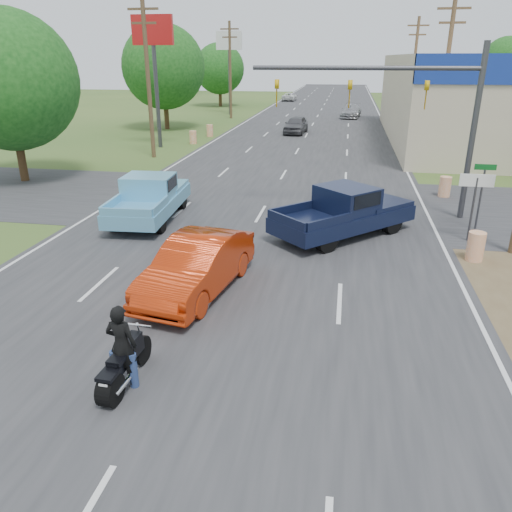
% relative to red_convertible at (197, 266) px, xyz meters
% --- Properties ---
extents(main_road, '(15.00, 180.00, 0.02)m').
position_rel_red_convertible_xyz_m(main_road, '(0.50, 32.00, -0.80)').
color(main_road, '#2D2D30').
rests_on(main_road, ground).
extents(cross_road, '(120.00, 10.00, 0.02)m').
position_rel_red_convertible_xyz_m(cross_road, '(0.50, 10.00, -0.81)').
color(cross_road, '#2D2D30').
rests_on(cross_road, ground).
extents(utility_pole_2, '(2.00, 0.28, 10.00)m').
position_rel_red_convertible_xyz_m(utility_pole_2, '(10.00, 23.00, 4.50)').
color(utility_pole_2, '#4C3823').
rests_on(utility_pole_2, ground).
extents(utility_pole_3, '(2.00, 0.28, 10.00)m').
position_rel_red_convertible_xyz_m(utility_pole_3, '(10.00, 41.00, 4.50)').
color(utility_pole_3, '#4C3823').
rests_on(utility_pole_3, ground).
extents(utility_pole_5, '(2.00, 0.28, 10.00)m').
position_rel_red_convertible_xyz_m(utility_pole_5, '(-9.00, 20.00, 4.50)').
color(utility_pole_5, '#4C3823').
rests_on(utility_pole_5, ground).
extents(utility_pole_6, '(2.00, 0.28, 10.00)m').
position_rel_red_convertible_xyz_m(utility_pole_6, '(-9.00, 44.00, 4.50)').
color(utility_pole_6, '#4C3823').
rests_on(utility_pole_6, ground).
extents(tree_0, '(7.14, 7.14, 8.84)m').
position_rel_red_convertible_xyz_m(tree_0, '(-13.50, 12.00, 4.45)').
color(tree_0, '#422D19').
rests_on(tree_0, ground).
extents(tree_1, '(7.56, 7.56, 9.36)m').
position_rel_red_convertible_xyz_m(tree_1, '(-13.00, 34.00, 4.76)').
color(tree_1, '#422D19').
rests_on(tree_1, ground).
extents(tree_2, '(6.72, 6.72, 8.32)m').
position_rel_red_convertible_xyz_m(tree_2, '(-13.70, 58.00, 4.14)').
color(tree_2, '#422D19').
rests_on(tree_2, ground).
extents(tree_5, '(7.98, 7.98, 9.88)m').
position_rel_red_convertible_xyz_m(tree_5, '(30.50, 87.00, 5.07)').
color(tree_5, '#422D19').
rests_on(tree_5, ground).
extents(tree_6, '(8.82, 8.82, 10.92)m').
position_rel_red_convertible_xyz_m(tree_6, '(-29.50, 87.00, 5.69)').
color(tree_6, '#422D19').
rests_on(tree_6, ground).
extents(barrel_0, '(0.56, 0.56, 1.00)m').
position_rel_red_convertible_xyz_m(barrel_0, '(8.50, 4.00, -0.31)').
color(barrel_0, orange).
rests_on(barrel_0, ground).
extents(barrel_1, '(0.56, 0.56, 1.00)m').
position_rel_red_convertible_xyz_m(barrel_1, '(8.90, 12.50, -0.31)').
color(barrel_1, orange).
rests_on(barrel_1, ground).
extents(barrel_2, '(0.56, 0.56, 1.00)m').
position_rel_red_convertible_xyz_m(barrel_2, '(-8.00, 26.00, -0.31)').
color(barrel_2, orange).
rests_on(barrel_2, ground).
extents(barrel_3, '(0.56, 0.56, 1.00)m').
position_rel_red_convertible_xyz_m(barrel_3, '(-7.70, 30.00, -0.31)').
color(barrel_3, orange).
rests_on(barrel_3, ground).
extents(pole_sign_left_near, '(3.00, 0.35, 9.20)m').
position_rel_red_convertible_xyz_m(pole_sign_left_near, '(-10.00, 24.00, 6.36)').
color(pole_sign_left_near, '#3F3F44').
rests_on(pole_sign_left_near, ground).
extents(pole_sign_left_far, '(3.00, 0.35, 9.20)m').
position_rel_red_convertible_xyz_m(pole_sign_left_far, '(-10.00, 48.00, 6.36)').
color(pole_sign_left_far, '#3F3F44').
rests_on(pole_sign_left_far, ground).
extents(lane_sign, '(1.20, 0.08, 2.52)m').
position_rel_red_convertible_xyz_m(lane_sign, '(8.70, 6.00, 1.09)').
color(lane_sign, '#3F3F44').
rests_on(lane_sign, ground).
extents(street_name_sign, '(0.80, 0.08, 2.61)m').
position_rel_red_convertible_xyz_m(street_name_sign, '(9.30, 7.50, 0.79)').
color(street_name_sign, '#3F3F44').
rests_on(street_name_sign, ground).
extents(signal_mast, '(9.12, 0.40, 7.00)m').
position_rel_red_convertible_xyz_m(signal_mast, '(6.32, 9.00, 3.99)').
color(signal_mast, '#3F3F44').
rests_on(signal_mast, ground).
extents(red_convertible, '(2.54, 5.16, 1.63)m').
position_rel_red_convertible_xyz_m(red_convertible, '(0.00, 0.00, 0.00)').
color(red_convertible, '#AD2708').
rests_on(red_convertible, ground).
extents(motorcycle, '(0.66, 2.13, 1.08)m').
position_rel_red_convertible_xyz_m(motorcycle, '(-0.22, -4.65, -0.33)').
color(motorcycle, black).
rests_on(motorcycle, ground).
extents(rider, '(0.67, 0.46, 1.77)m').
position_rel_red_convertible_xyz_m(rider, '(-0.22, -4.60, 0.07)').
color(rider, black).
rests_on(rider, ground).
extents(blue_pickup, '(2.53, 5.75, 1.86)m').
position_rel_red_convertible_xyz_m(blue_pickup, '(-3.98, 6.62, 0.13)').
color(blue_pickup, black).
rests_on(blue_pickup, ground).
extents(navy_pickup, '(5.59, 5.67, 1.91)m').
position_rel_red_convertible_xyz_m(navy_pickup, '(4.17, 5.89, 0.15)').
color(navy_pickup, black).
rests_on(navy_pickup, ground).
extents(distant_car_grey, '(2.08, 4.53, 1.51)m').
position_rel_red_convertible_xyz_m(distant_car_grey, '(-0.55, 33.14, -0.06)').
color(distant_car_grey, '#4C4C50').
rests_on(distant_car_grey, ground).
extents(distant_car_silver, '(2.55, 5.18, 1.45)m').
position_rel_red_convertible_xyz_m(distant_car_silver, '(4.30, 46.84, -0.09)').
color(distant_car_silver, '#9A9B9F').
rests_on(distant_car_silver, ground).
extents(distant_car_white, '(2.10, 4.41, 1.21)m').
position_rel_red_convertible_xyz_m(distant_car_white, '(-5.28, 69.19, -0.21)').
color(distant_car_white, white).
rests_on(distant_car_white, ground).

